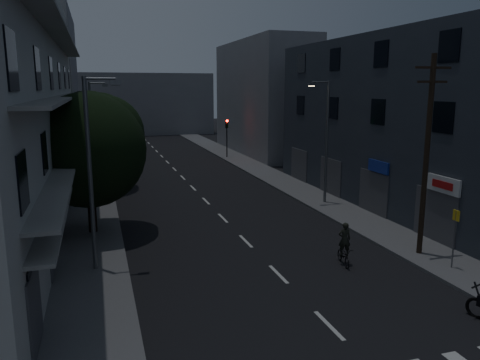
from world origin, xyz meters
TOP-DOWN VIEW (x-y plane):
  - ground at (0.00, 25.00)m, footprint 160.00×160.00m
  - sidewalk_left at (-7.50, 25.00)m, footprint 3.00×90.00m
  - sidewalk_right at (7.50, 25.00)m, footprint 3.00×90.00m
  - lane_markings at (0.00, 31.25)m, footprint 0.15×60.50m
  - building_right at (11.99, 14.00)m, footprint 6.19×28.00m
  - building_far_left at (-12.00, 48.00)m, footprint 6.00×20.00m
  - building_far_right at (12.00, 42.00)m, footprint 6.00×20.00m
  - building_far_end at (0.00, 70.00)m, footprint 24.00×8.00m
  - tree_near at (-7.37, 14.58)m, footprint 5.96×5.96m
  - tree_mid at (-7.41, 26.05)m, footprint 5.98×5.98m
  - tree_far at (-7.67, 35.42)m, footprint 5.02×5.02m
  - traffic_signal_far_right at (6.73, 38.79)m, footprint 0.28×0.37m
  - traffic_signal_far_left at (-6.57, 40.59)m, footprint 0.28×0.37m
  - street_lamp_left_near at (-7.21, 9.09)m, footprint 1.51×0.25m
  - street_lamp_right at (7.34, 16.86)m, footprint 1.51×0.25m
  - street_lamp_left_far at (-7.19, 28.87)m, footprint 1.51×0.25m
  - utility_pole at (7.08, 6.64)m, footprint 1.80×0.24m
  - bus_stop_sign at (7.22, 4.68)m, footprint 0.06×0.35m
  - cyclist at (3.17, 6.69)m, footprint 0.80×1.60m

SIDE VIEW (x-z plane):
  - ground at x=0.00m, z-range 0.00..0.00m
  - lane_markings at x=0.00m, z-range 0.00..0.01m
  - sidewalk_left at x=-7.50m, z-range 0.00..0.15m
  - sidewalk_right at x=7.50m, z-range 0.00..0.15m
  - cyclist at x=3.17m, z-range -0.31..1.62m
  - bus_stop_sign at x=7.22m, z-range 0.63..3.15m
  - traffic_signal_far_right at x=6.73m, z-range 1.05..5.15m
  - traffic_signal_far_left at x=-6.57m, z-range 1.05..5.15m
  - tree_far at x=-7.67m, z-range 0.93..7.14m
  - street_lamp_left_near at x=-7.21m, z-range 0.60..8.60m
  - street_lamp_right at x=7.34m, z-range 0.60..8.60m
  - street_lamp_left_far at x=-7.19m, z-range 0.60..8.60m
  - tree_mid at x=-7.41m, z-range 1.07..8.42m
  - tree_near at x=-7.37m, z-range 1.07..8.42m
  - utility_pole at x=7.08m, z-range 0.37..9.37m
  - building_far_end at x=0.00m, z-range 0.00..10.00m
  - building_right at x=11.99m, z-range 0.00..11.00m
  - building_far_right at x=12.00m, z-range 0.00..13.00m
  - building_far_left at x=-12.00m, z-range 0.00..16.00m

